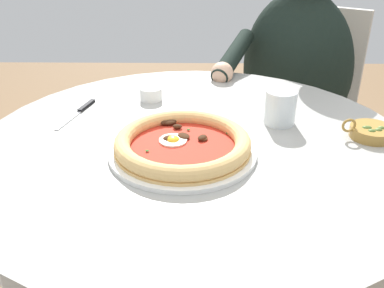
% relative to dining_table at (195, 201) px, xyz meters
% --- Properties ---
extents(dining_table, '(1.01, 1.01, 0.75)m').
position_rel_dining_table_xyz_m(dining_table, '(0.00, 0.00, 0.00)').
color(dining_table, '#999993').
rests_on(dining_table, ground).
extents(pizza_on_plate, '(0.32, 0.32, 0.04)m').
position_rel_dining_table_xyz_m(pizza_on_plate, '(0.03, 0.06, 0.19)').
color(pizza_on_plate, white).
rests_on(pizza_on_plate, dining_table).
extents(water_glass, '(0.08, 0.08, 0.08)m').
position_rel_dining_table_xyz_m(water_glass, '(-0.21, -0.10, 0.20)').
color(water_glass, silver).
rests_on(water_glass, dining_table).
extents(steak_knife, '(0.06, 0.19, 0.01)m').
position_rel_dining_table_xyz_m(steak_knife, '(0.30, -0.17, 0.17)').
color(steak_knife, silver).
rests_on(steak_knife, dining_table).
extents(ramekin_capers, '(0.06, 0.06, 0.04)m').
position_rel_dining_table_xyz_m(ramekin_capers, '(0.12, -0.25, 0.19)').
color(ramekin_capers, white).
rests_on(ramekin_capers, dining_table).
extents(olive_pan, '(0.12, 0.10, 0.05)m').
position_rel_dining_table_xyz_m(olive_pan, '(-0.41, -0.02, 0.18)').
color(olive_pan, olive).
rests_on(olive_pan, dining_table).
extents(diner_person, '(0.54, 0.45, 1.18)m').
position_rel_dining_table_xyz_m(diner_person, '(-0.35, -0.62, -0.05)').
color(diner_person, '#282833').
rests_on(diner_person, ground).
extents(cafe_chair_diner, '(0.57, 0.57, 0.90)m').
position_rel_dining_table_xyz_m(cafe_chair_diner, '(-0.43, -0.75, -0.04)').
color(cafe_chair_diner, beige).
rests_on(cafe_chair_diner, ground).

